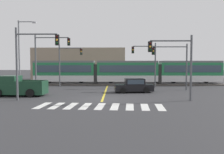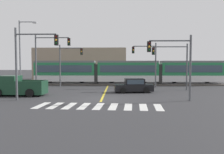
% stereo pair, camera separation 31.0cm
% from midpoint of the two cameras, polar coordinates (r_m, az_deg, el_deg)
% --- Properties ---
extents(ground_plane, '(200.00, 200.00, 0.00)m').
position_cam_midpoint_polar(ground_plane, '(21.52, -2.00, -5.24)').
color(ground_plane, '#333335').
extents(track_bed, '(120.00, 4.00, 0.18)m').
position_cam_midpoint_polar(track_bed, '(36.17, -0.61, -1.67)').
color(track_bed, '#4C4742').
rests_on(track_bed, ground).
extents(rail_near, '(120.00, 0.08, 0.10)m').
position_cam_midpoint_polar(rail_near, '(35.44, -0.65, -1.54)').
color(rail_near, '#939399').
rests_on(rail_near, track_bed).
extents(rail_far, '(120.00, 0.08, 0.10)m').
position_cam_midpoint_polar(rail_far, '(36.87, -0.57, -1.36)').
color(rail_far, '#939399').
rests_on(rail_far, track_bed).
extents(light_rail_tram, '(28.00, 2.64, 3.43)m').
position_cam_midpoint_polar(light_rail_tram, '(36.07, 4.07, 1.42)').
color(light_rail_tram, silver).
rests_on(light_rail_tram, track_bed).
extents(crosswalk_stripe_0, '(0.75, 2.83, 0.01)m').
position_cam_midpoint_polar(crosswalk_stripe_0, '(18.85, -16.20, -6.56)').
color(crosswalk_stripe_0, silver).
rests_on(crosswalk_stripe_0, ground).
extents(crosswalk_stripe_1, '(0.75, 2.83, 0.01)m').
position_cam_midpoint_polar(crosswalk_stripe_1, '(18.48, -13.00, -6.71)').
color(crosswalk_stripe_1, silver).
rests_on(crosswalk_stripe_1, ground).
extents(crosswalk_stripe_2, '(0.75, 2.83, 0.01)m').
position_cam_midpoint_polar(crosswalk_stripe_2, '(18.16, -9.68, -6.84)').
color(crosswalk_stripe_2, silver).
rests_on(crosswalk_stripe_2, ground).
extents(crosswalk_stripe_3, '(0.75, 2.83, 0.01)m').
position_cam_midpoint_polar(crosswalk_stripe_3, '(17.91, -6.26, -6.96)').
color(crosswalk_stripe_3, silver).
rests_on(crosswalk_stripe_3, ground).
extents(crosswalk_stripe_4, '(0.75, 2.83, 0.01)m').
position_cam_midpoint_polar(crosswalk_stripe_4, '(17.73, -2.75, -7.05)').
color(crosswalk_stripe_4, silver).
rests_on(crosswalk_stripe_4, ground).
extents(crosswalk_stripe_5, '(0.75, 2.83, 0.01)m').
position_cam_midpoint_polar(crosswalk_stripe_5, '(17.61, 0.82, -7.12)').
color(crosswalk_stripe_5, silver).
rests_on(crosswalk_stripe_5, ground).
extents(crosswalk_stripe_6, '(0.75, 2.83, 0.01)m').
position_cam_midpoint_polar(crosswalk_stripe_6, '(17.56, 4.43, -7.16)').
color(crosswalk_stripe_6, silver).
rests_on(crosswalk_stripe_6, ground).
extents(crosswalk_stripe_7, '(0.75, 2.83, 0.01)m').
position_cam_midpoint_polar(crosswalk_stripe_7, '(17.57, 8.05, -7.17)').
color(crosswalk_stripe_7, silver).
rests_on(crosswalk_stripe_7, ground).
extents(crosswalk_stripe_8, '(0.75, 2.83, 0.01)m').
position_cam_midpoint_polar(crosswalk_stripe_8, '(17.66, 11.65, -7.15)').
color(crosswalk_stripe_8, silver).
rests_on(crosswalk_stripe_8, ground).
extents(lane_centre_line, '(0.20, 14.62, 0.01)m').
position_cam_midpoint_polar(lane_centre_line, '(26.92, -1.31, -3.53)').
color(lane_centre_line, gold).
rests_on(lane_centre_line, ground).
extents(sedan_crossing, '(4.32, 2.15, 1.52)m').
position_cam_midpoint_polar(sedan_crossing, '(26.32, 5.60, -2.18)').
color(sedan_crossing, black).
rests_on(sedan_crossing, ground).
extents(pickup_truck, '(5.46, 2.37, 1.98)m').
position_cam_midpoint_polar(pickup_truck, '(25.28, -21.55, -2.28)').
color(pickup_truck, '#193D28').
rests_on(pickup_truck, ground).
extents(traffic_light_mid_left, '(4.25, 0.38, 6.57)m').
position_cam_midpoint_polar(traffic_light_mid_left, '(29.41, -15.04, 5.53)').
color(traffic_light_mid_left, '#515459').
rests_on(traffic_light_mid_left, ground).
extents(traffic_light_far_left, '(3.25, 0.38, 5.77)m').
position_cam_midpoint_polar(traffic_light_far_left, '(33.17, -10.31, 4.23)').
color(traffic_light_far_left, '#515459').
rests_on(traffic_light_far_left, ground).
extents(traffic_light_near_right, '(3.75, 0.38, 5.59)m').
position_cam_midpoint_polar(traffic_light_near_right, '(20.82, 15.32, 4.53)').
color(traffic_light_near_right, '#515459').
rests_on(traffic_light_near_right, ground).
extents(traffic_light_far_right, '(3.25, 0.38, 5.93)m').
position_cam_midpoint_polar(traffic_light_far_right, '(31.96, 8.84, 4.47)').
color(traffic_light_far_right, '#515459').
rests_on(traffic_light_far_right, ground).
extents(traffic_light_near_left, '(3.75, 0.38, 6.23)m').
position_cam_midpoint_polar(traffic_light_near_left, '(21.45, -18.69, 5.44)').
color(traffic_light_near_left, '#515459').
rests_on(traffic_light_near_left, ground).
extents(traffic_light_mid_right, '(4.25, 0.38, 5.54)m').
position_cam_midpoint_polar(traffic_light_mid_right, '(29.20, 15.04, 4.23)').
color(traffic_light_mid_right, '#515459').
rests_on(traffic_light_mid_right, ground).
extents(street_lamp_west, '(2.57, 0.28, 9.20)m').
position_cam_midpoint_polar(street_lamp_west, '(35.77, -20.70, 6.32)').
color(street_lamp_west, slate).
rests_on(street_lamp_west, ground).
extents(building_backdrop_far, '(17.81, 6.00, 6.20)m').
position_cam_midpoint_polar(building_backdrop_far, '(47.89, -7.27, 3.10)').
color(building_backdrop_far, gray).
rests_on(building_backdrop_far, ground).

